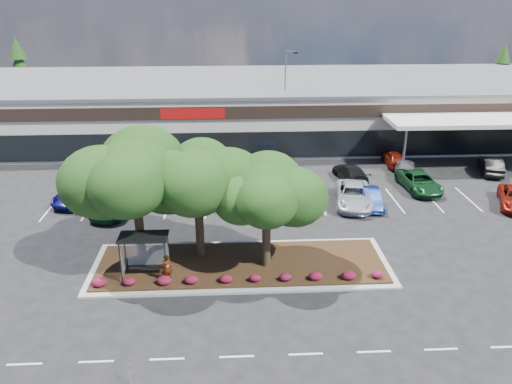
{
  "coord_description": "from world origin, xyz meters",
  "views": [
    {
      "loc": [
        -2.47,
        -22.36,
        15.76
      ],
      "look_at": [
        -0.8,
        9.57,
        2.6
      ],
      "focal_mm": 35.0,
      "sensor_mm": 36.0,
      "label": 1
    }
  ],
  "objects_px": {
    "light_pole": "(286,108)",
    "car_1": "(115,204)",
    "car_0": "(80,192)",
    "survey_stake": "(130,372)"
  },
  "relations": [
    {
      "from": "light_pole",
      "to": "car_1",
      "type": "bearing_deg",
      "value": -133.91
    },
    {
      "from": "car_0",
      "to": "car_1",
      "type": "xyz_separation_m",
      "value": [
        3.24,
        -2.34,
        -0.02
      ]
    },
    {
      "from": "car_1",
      "to": "car_0",
      "type": "bearing_deg",
      "value": 161.49
    },
    {
      "from": "light_pole",
      "to": "car_1",
      "type": "distance_m",
      "value": 21.02
    },
    {
      "from": "car_0",
      "to": "car_1",
      "type": "relative_size",
      "value": 1.03
    },
    {
      "from": "car_0",
      "to": "car_1",
      "type": "distance_m",
      "value": 4.0
    },
    {
      "from": "survey_stake",
      "to": "car_0",
      "type": "height_order",
      "value": "car_0"
    },
    {
      "from": "survey_stake",
      "to": "car_0",
      "type": "relative_size",
      "value": 0.2
    },
    {
      "from": "light_pole",
      "to": "car_0",
      "type": "distance_m",
      "value": 21.93
    },
    {
      "from": "car_0",
      "to": "car_1",
      "type": "bearing_deg",
      "value": -18.02
    }
  ]
}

